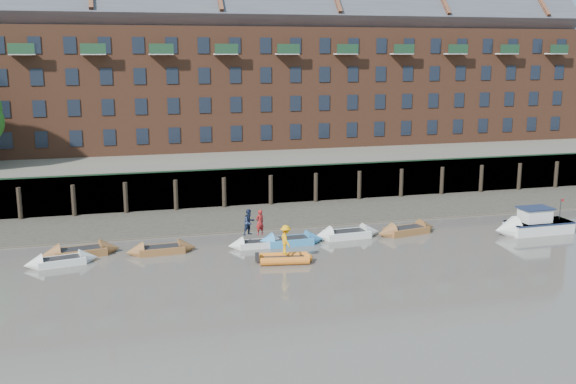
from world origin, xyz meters
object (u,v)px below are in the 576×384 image
object	(u,v)px
rowboat_1	(80,252)
rowboat_3	(258,244)
person_rib_crew	(286,240)
person_rower_a	(260,222)
rowboat_0	(61,261)
person_rower_b	(249,222)
rowboat_5	(347,234)
rib_tender	(286,258)
motor_launch	(527,225)
rowboat_4	(290,241)
rowboat_6	(407,230)
rowboat_2	(161,250)

from	to	relation	value
rowboat_1	rowboat_3	distance (m)	11.49
person_rib_crew	person_rower_a	bearing A→B (deg)	8.55
rowboat_0	person_rower_b	world-z (taller)	person_rower_b
rowboat_0	rowboat_5	distance (m)	19.14
rib_tender	motor_launch	xyz separation A→B (m)	(18.44, 1.99, 0.37)
rowboat_0	person_rower_b	bearing A→B (deg)	-6.26
rowboat_4	rowboat_1	bearing A→B (deg)	174.44
rowboat_6	person_rower_a	xyz separation A→B (m)	(-10.91, -0.39, 1.41)
rowboat_1	rowboat_6	bearing A→B (deg)	-10.82
motor_launch	person_rower_b	distance (m)	20.07
rowboat_3	person_rower_a	xyz separation A→B (m)	(0.17, 0.08, 1.45)
rowboat_5	rowboat_6	bearing A→B (deg)	-5.00
rib_tender	person_rower_a	distance (m)	4.16
rowboat_4	person_rib_crew	bearing A→B (deg)	-110.10
rowboat_1	rowboat_6	size ratio (longest dim) A/B	1.02
rowboat_1	person_rib_crew	distance (m)	13.33
rowboat_2	rib_tender	xyz separation A→B (m)	(7.37, -3.96, 0.02)
rowboat_1	rowboat_5	bearing A→B (deg)	-10.72
rowboat_6	person_rib_crew	distance (m)	11.04
motor_launch	person_rower_b	xyz separation A→B (m)	(-19.94, 2.04, 1.05)
rowboat_3	motor_launch	xyz separation A→B (m)	(19.44, -1.75, 0.41)
person_rib_crew	rowboat_2	bearing A→B (deg)	58.47
rowboat_1	rib_tender	xyz separation A→B (m)	(12.44, -4.70, -0.01)
rowboat_0	rowboat_3	xyz separation A→B (m)	(12.52, 0.64, -0.02)
person_rib_crew	rib_tender	bearing A→B (deg)	-56.83
rowboat_2	rowboat_3	bearing A→B (deg)	-5.07
rowboat_1	rowboat_3	size ratio (longest dim) A/B	1.28
rowboat_0	person_rib_crew	bearing A→B (deg)	-23.77
motor_launch	person_rower_b	bearing A→B (deg)	-6.96
rowboat_4	rowboat_2	bearing A→B (deg)	176.93
rowboat_1	person_rower_b	size ratio (longest dim) A/B	2.91
rowboat_0	rowboat_2	distance (m)	6.21
rowboat_1	rowboat_4	distance (m)	13.71
rowboat_4	person_rower_a	xyz separation A→B (m)	(-2.05, 0.11, 1.42)
rowboat_1	rowboat_5	size ratio (longest dim) A/B	1.03
rowboat_5	rowboat_0	bearing A→B (deg)	-179.62
rowboat_3	person_rower_a	world-z (taller)	person_rower_a
rowboat_0	rowboat_5	size ratio (longest dim) A/B	0.90
rowboat_3	rowboat_5	xyz separation A→B (m)	(6.58, 0.61, 0.05)
rowboat_4	person_rower_a	bearing A→B (deg)	175.60
rowboat_2	rowboat_1	bearing A→B (deg)	168.63
rowboat_2	rowboat_4	size ratio (longest dim) A/B	0.96
rowboat_5	person_rower_b	size ratio (longest dim) A/B	2.83
rowboat_0	person_rower_a	size ratio (longest dim) A/B	2.60
motor_launch	rowboat_0	bearing A→B (deg)	-3.11
rib_tender	person_rib_crew	xyz separation A→B (m)	(-0.04, -0.03, 1.22)
rowboat_0	rib_tender	distance (m)	13.87
rowboat_2	rowboat_6	distance (m)	17.45
rowboat_3	rowboat_4	xyz separation A→B (m)	(2.22, -0.02, 0.04)
rowboat_1	motor_launch	world-z (taller)	motor_launch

